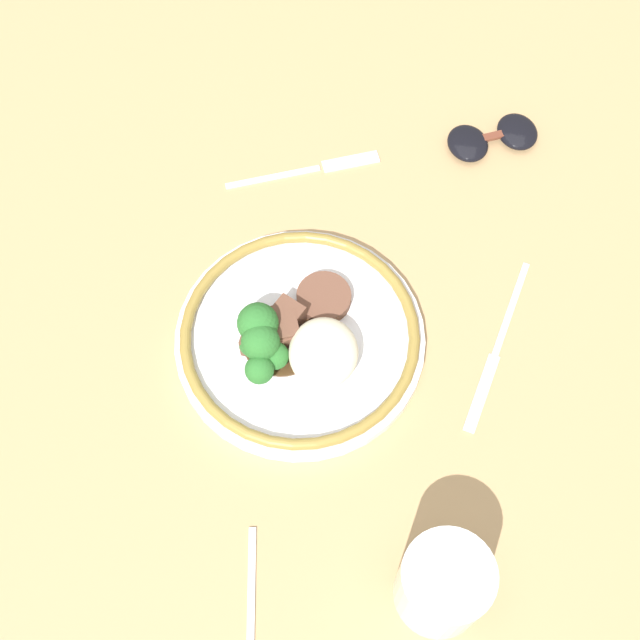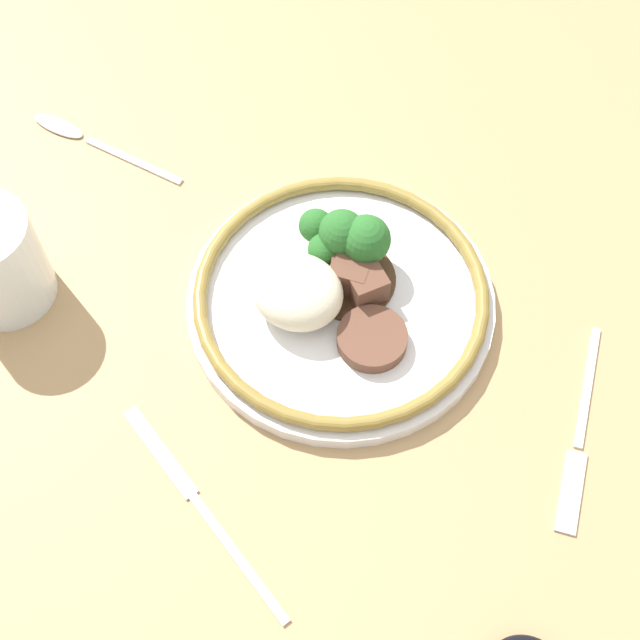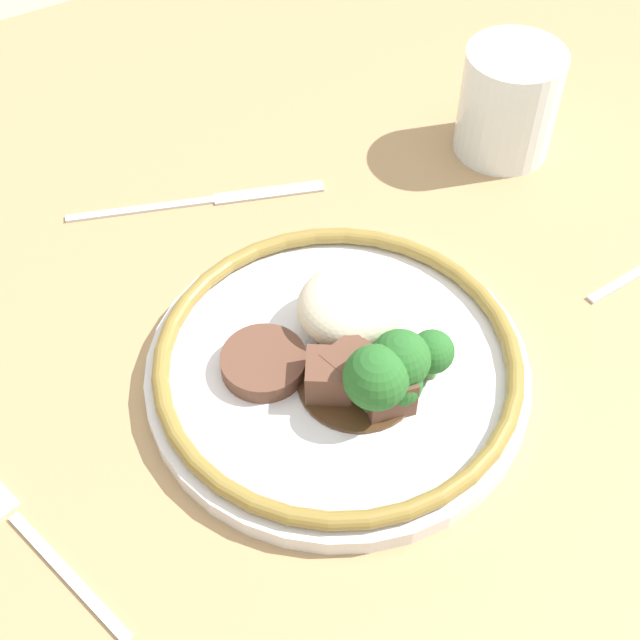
# 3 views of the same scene
# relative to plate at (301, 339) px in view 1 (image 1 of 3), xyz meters

# --- Properties ---
(ground_plane) EXTENTS (8.00, 8.00, 0.00)m
(ground_plane) POSITION_rel_plate_xyz_m (-0.03, -0.00, -0.06)
(ground_plane) COLOR tan
(dining_table) EXTENTS (1.23, 1.11, 0.04)m
(dining_table) POSITION_rel_plate_xyz_m (-0.03, -0.00, -0.04)
(dining_table) COLOR tan
(dining_table) RESTS_ON ground
(plate) EXTENTS (0.26, 0.26, 0.07)m
(plate) POSITION_rel_plate_xyz_m (0.00, 0.00, 0.00)
(plate) COLOR white
(plate) RESTS_ON dining_table
(juice_glass) EXTENTS (0.08, 0.08, 0.09)m
(juice_glass) POSITION_rel_plate_xyz_m (0.25, 0.14, 0.02)
(juice_glass) COLOR yellow
(juice_glass) RESTS_ON dining_table
(fork) EXTENTS (0.06, 0.18, 0.00)m
(fork) POSITION_rel_plate_xyz_m (-0.23, 0.01, -0.02)
(fork) COLOR silver
(fork) RESTS_ON dining_table
(knife) EXTENTS (0.20, 0.08, 0.00)m
(knife) POSITION_rel_plate_xyz_m (-0.00, 0.21, -0.02)
(knife) COLOR silver
(knife) RESTS_ON dining_table
(sunglasses) EXTENTS (0.09, 0.12, 0.02)m
(sunglasses) POSITION_rel_plate_xyz_m (-0.28, 0.21, -0.01)
(sunglasses) COLOR black
(sunglasses) RESTS_ON dining_table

